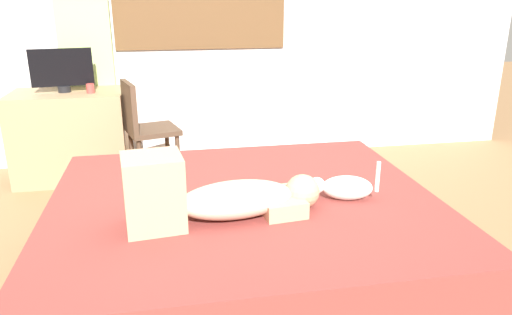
% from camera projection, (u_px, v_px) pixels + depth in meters
% --- Properties ---
extents(ground_plane, '(16.00, 16.00, 0.00)m').
position_uv_depth(ground_plane, '(223.00, 290.00, 2.58)').
color(ground_plane, olive).
extents(bed, '(2.06, 1.81, 0.49)m').
position_uv_depth(bed, '(245.00, 240.00, 2.60)').
color(bed, brown).
rests_on(bed, ground).
extents(person_lying, '(0.94, 0.35, 0.34)m').
position_uv_depth(person_lying, '(216.00, 196.00, 2.26)').
color(person_lying, '#CCB299').
rests_on(person_lying, bed).
extents(cat, '(0.35, 0.17, 0.21)m').
position_uv_depth(cat, '(344.00, 187.00, 2.48)').
color(cat, silver).
rests_on(cat, bed).
extents(desk, '(0.90, 0.56, 0.74)m').
position_uv_depth(desk, '(71.00, 136.00, 4.06)').
color(desk, '#997A56').
rests_on(desk, ground).
extents(tv_monitor, '(0.48, 0.10, 0.35)m').
position_uv_depth(tv_monitor, '(62.00, 70.00, 3.88)').
color(tv_monitor, black).
rests_on(tv_monitor, desk).
extents(cup, '(0.06, 0.06, 0.08)m').
position_uv_depth(cup, '(90.00, 88.00, 3.89)').
color(cup, '#B23D38').
rests_on(cup, desk).
extents(chair_by_desk, '(0.47, 0.47, 0.86)m').
position_uv_depth(chair_by_desk, '(144.00, 125.00, 3.84)').
color(chair_by_desk, '#4C3828').
rests_on(chair_by_desk, ground).
extents(curtain_left, '(0.44, 0.06, 2.53)m').
position_uv_depth(curtain_left, '(83.00, 23.00, 4.06)').
color(curtain_left, '#ADCC75').
rests_on(curtain_left, ground).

